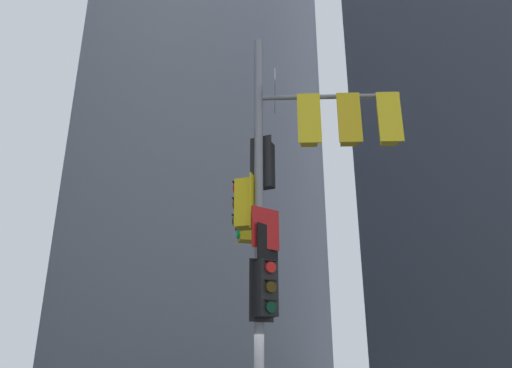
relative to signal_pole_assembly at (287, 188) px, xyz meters
The scene contains 2 objects.
building_mid_block 32.89m from the signal_pole_assembly, 84.91° to the left, with size 16.50×16.50×45.79m, color #9399A3.
signal_pole_assembly is the anchor object (origin of this frame).
Camera 1 is at (-3.00, -8.77, 1.89)m, focal length 34.65 mm.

